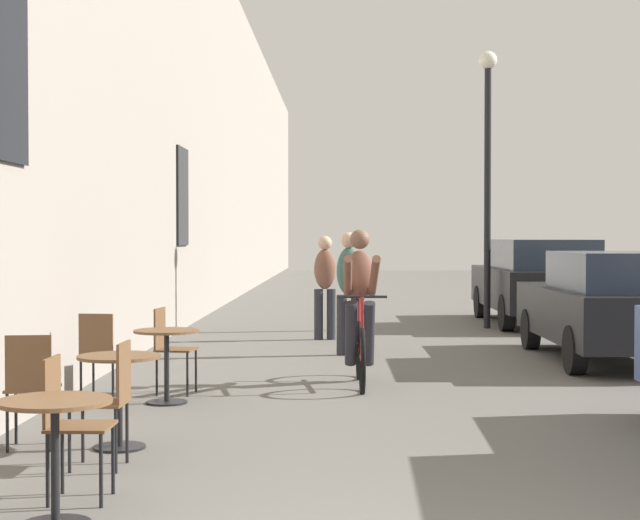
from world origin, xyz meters
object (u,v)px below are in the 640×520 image
object	(u,v)px
cafe_chair_far_toward_street	(169,344)
cafe_table_mid	(119,381)
pedestrian_mid	(325,281)
cafe_chair_near_toward_street	(69,417)
parked_car_second	(611,305)
cafe_chair_mid_toward_wall	(31,383)
cafe_table_far	(167,350)
cyclist_on_bicycle	(360,311)
parked_car_third	(539,280)
cafe_table_near	(55,435)
street_lamp	(488,153)
cafe_chair_far_toward_wall	(100,351)
cafe_chair_mid_toward_street	(109,395)
pedestrian_near	(349,286)

from	to	relation	value
cafe_chair_far_toward_street	cafe_table_mid	bearing A→B (deg)	-88.38
pedestrian_mid	cafe_table_mid	bearing A→B (deg)	-99.99
cafe_chair_near_toward_street	parked_car_second	world-z (taller)	parked_car_second
pedestrian_mid	cafe_chair_mid_toward_wall	bearing A→B (deg)	-104.27
cafe_table_far	cyclist_on_bicycle	size ratio (longest dim) A/B	0.41
cyclist_on_bicycle	parked_car_third	distance (m)	8.29
cafe_table_mid	parked_car_third	distance (m)	12.21
cafe_table_mid	cafe_chair_mid_toward_wall	world-z (taller)	cafe_chair_mid_toward_wall
cafe_table_near	cafe_table_mid	xyz separation A→B (m)	(-0.10, 2.09, 0.00)
cafe_chair_near_toward_street	street_lamp	world-z (taller)	street_lamp
cafe_chair_far_toward_wall	street_lamp	size ratio (longest dim) A/B	0.18
cafe_chair_near_toward_street	cafe_table_mid	bearing A→B (deg)	91.04
cafe_chair_near_toward_street	cafe_chair_mid_toward_wall	xyz separation A→B (m)	(-0.69, 1.46, 0.00)
cafe_chair_mid_toward_street	cafe_chair_far_toward_street	bearing A→B (deg)	92.60
cafe_chair_mid_toward_street	parked_car_second	size ratio (longest dim) A/B	0.22
cafe_table_mid	parked_car_second	distance (m)	7.54
parked_car_third	cafe_chair_far_toward_wall	bearing A→B (deg)	-123.75
cafe_table_mid	parked_car_third	bearing A→B (deg)	64.01
cafe_table_mid	pedestrian_mid	size ratio (longest dim) A/B	0.44
street_lamp	cafe_chair_mid_toward_wall	bearing A→B (deg)	-115.67
cafe_chair_mid_toward_street	cafe_chair_far_toward_street	world-z (taller)	same
cafe_table_mid	cafe_chair_near_toward_street	bearing A→B (deg)	-88.96
cafe_chair_near_toward_street	cyclist_on_bicycle	bearing A→B (deg)	69.23
cafe_table_mid	cafe_chair_mid_toward_street	bearing A→B (deg)	-83.38
cyclist_on_bicycle	pedestrian_mid	xyz separation A→B (m)	(-0.47, 4.75, 0.11)
cafe_chair_mid_toward_street	cafe_chair_mid_toward_wall	size ratio (longest dim) A/B	1.00
cafe_table_mid	cyclist_on_bicycle	xyz separation A→B (m)	(1.91, 3.44, 0.29)
cafe_chair_near_toward_street	cafe_chair_far_toward_street	size ratio (longest dim) A/B	1.00
cafe_chair_mid_toward_wall	pedestrian_mid	size ratio (longest dim) A/B	0.54
cafe_table_near	street_lamp	xyz separation A→B (m)	(4.18, 12.30, 2.59)
cafe_chair_near_toward_street	cyclist_on_bicycle	world-z (taller)	cyclist_on_bicycle
pedestrian_near	pedestrian_mid	distance (m)	2.10
cafe_table_mid	parked_car_second	size ratio (longest dim) A/B	0.18
street_lamp	pedestrian_mid	bearing A→B (deg)	-144.47
cafe_table_near	cafe_chair_mid_toward_wall	bearing A→B (deg)	110.74
parked_car_second	parked_car_third	size ratio (longest dim) A/B	0.91
cafe_table_near	parked_car_second	bearing A→B (deg)	55.87
cafe_table_near	cafe_chair_near_toward_street	world-z (taller)	cafe_chair_near_toward_street
cafe_table_mid	cafe_chair_far_toward_wall	distance (m)	2.11
cafe_chair_mid_toward_wall	cafe_table_far	distance (m)	2.26
cafe_table_mid	cafe_chair_mid_toward_wall	distance (m)	0.66
pedestrian_mid	parked_car_second	distance (m)	4.66
cafe_table_mid	cafe_chair_far_toward_wall	size ratio (longest dim) A/B	0.81
cafe_chair_near_toward_street	cyclist_on_bicycle	distance (m)	5.32
cafe_chair_mid_toward_wall	cafe_chair_far_toward_street	distance (m)	2.82
cyclist_on_bicycle	parked_car_second	bearing A→B (deg)	31.33
pedestrian_mid	cafe_table_far	bearing A→B (deg)	-103.31
cafe_chair_far_toward_street	street_lamp	distance (m)	9.08
cafe_table_mid	cafe_chair_mid_toward_street	xyz separation A→B (m)	(0.08, -0.65, -0.00)
cafe_table_mid	cafe_chair_mid_toward_wall	xyz separation A→B (m)	(-0.66, -0.08, -0.00)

